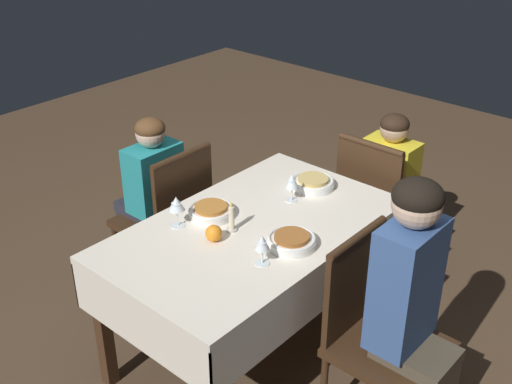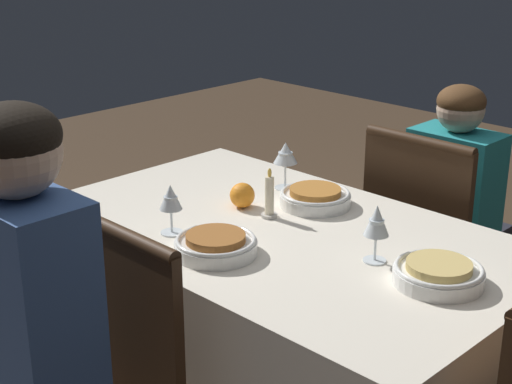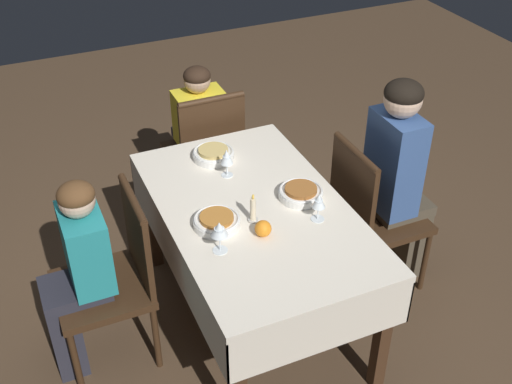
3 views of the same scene
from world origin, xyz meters
TOP-DOWN VIEW (x-y plane):
  - ground_plane at (0.00, 0.00)m, footprint 8.00×8.00m
  - dining_table at (0.00, 0.00)m, footprint 1.42×0.85m
  - chair_north at (-0.02, 0.68)m, footprint 0.44×0.44m
  - chair_west at (-0.97, 0.10)m, footprint 0.44×0.44m
  - chair_south at (-0.08, -0.68)m, footprint 0.44×0.44m
  - person_adult_denim at (-0.02, 0.84)m, footprint 0.30×0.34m
  - person_child_yellow at (-1.14, 0.10)m, footprint 0.33×0.30m
  - person_child_teal at (-0.08, -0.85)m, footprint 0.30×0.33m
  - bowl_north at (0.01, 0.24)m, footprint 0.22×0.22m
  - wine_glass_north at (0.20, 0.23)m, footprint 0.06×0.06m
  - bowl_west at (-0.50, -0.02)m, footprint 0.22×0.22m
  - wine_glass_west at (-0.31, -0.02)m, footprint 0.07×0.07m
  - bowl_south at (0.06, -0.21)m, footprint 0.22×0.22m
  - wine_glass_south at (0.23, -0.26)m, footprint 0.08×0.08m
  - candle_centerpiece at (0.09, -0.05)m, footprint 0.05×0.05m
  - orange_fruit at (0.21, -0.05)m, footprint 0.08×0.08m

SIDE VIEW (x-z plane):
  - ground_plane at x=0.00m, z-range 0.00..0.00m
  - chair_north at x=-0.02m, z-range 0.04..0.95m
  - chair_west at x=-0.97m, z-range 0.04..0.95m
  - chair_south at x=-0.08m, z-range 0.04..0.95m
  - person_child_yellow at x=-1.14m, z-range 0.05..1.05m
  - person_child_teal at x=-0.08m, z-range 0.05..1.09m
  - dining_table at x=0.00m, z-range 0.27..1.00m
  - person_adult_denim at x=-0.02m, z-range 0.08..1.32m
  - bowl_west at x=-0.50m, z-range 0.73..0.79m
  - bowl_north at x=0.01m, z-range 0.73..0.79m
  - bowl_south at x=0.06m, z-range 0.73..0.79m
  - orange_fruit at x=0.21m, z-range 0.73..0.81m
  - candle_centerpiece at x=0.09m, z-range 0.71..0.86m
  - wine_glass_north at x=0.20m, z-range 0.76..0.90m
  - wine_glass_west at x=-0.31m, z-range 0.76..0.92m
  - wine_glass_south at x=0.23m, z-range 0.77..0.92m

